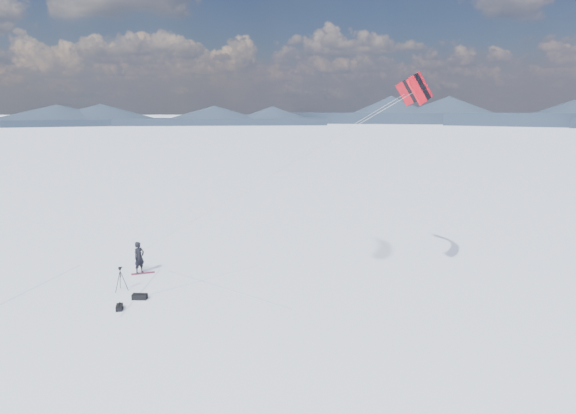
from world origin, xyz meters
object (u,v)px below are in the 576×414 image
at_px(snowkiter, 140,273).
at_px(tripod, 120,275).
at_px(snowboard, 143,273).
at_px(gear_bag_a, 140,297).
at_px(gear_bag_b, 119,307).

xyz_separation_m(snowkiter, tripod, (0.92, -2.70, 0.86)).
xyz_separation_m(snowboard, gear_bag_a, (2.43, -3.33, 0.13)).
height_order(snowkiter, gear_bag_b, snowkiter).
bearing_deg(gear_bag_b, snowkiter, 172.96).
bearing_deg(snowboard, gear_bag_b, -104.00).
relative_size(snowkiter, tripod, 1.45).
xyz_separation_m(snowkiter, gear_bag_a, (2.66, -3.34, 0.15)).
bearing_deg(gear_bag_b, snowboard, 170.85).
bearing_deg(tripod, gear_bag_a, -40.29).
height_order(snowboard, tripod, tripod).
height_order(snowkiter, gear_bag_a, snowkiter).
relative_size(tripod, gear_bag_a, 1.61).
xyz_separation_m(snowboard, gear_bag_b, (2.36, -4.78, 0.11)).
distance_m(snowboard, tripod, 2.90).
distance_m(snowkiter, gear_bag_b, 5.44).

